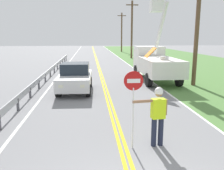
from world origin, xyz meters
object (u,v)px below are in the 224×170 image
at_px(utility_pole_near, 198,20).
at_px(utility_bucket_truck, 155,61).
at_px(oncoming_sedan_nearest, 75,78).
at_px(flagger_worker, 158,113).
at_px(stop_sign_paddle, 133,92).
at_px(utility_pole_far, 122,32).
at_px(utility_pole_mid, 132,29).

bearing_deg(utility_pole_near, utility_bucket_truck, 133.28).
bearing_deg(utility_bucket_truck, oncoming_sedan_nearest, -149.38).
height_order(flagger_worker, utility_bucket_truck, utility_bucket_truck).
distance_m(utility_bucket_truck, oncoming_sedan_nearest, 6.75).
bearing_deg(utility_bucket_truck, utility_pole_near, -46.72).
distance_m(stop_sign_paddle, utility_bucket_truck, 11.75).
relative_size(utility_bucket_truck, utility_pole_near, 0.83).
bearing_deg(flagger_worker, utility_bucket_truck, 75.32).
distance_m(utility_pole_near, utility_pole_far, 35.64).
bearing_deg(utility_pole_mid, utility_bucket_truck, -94.39).
xyz_separation_m(oncoming_sedan_nearest, utility_pole_near, (7.92, 1.16, 3.48)).
height_order(stop_sign_paddle, utility_pole_far, utility_pole_far).
xyz_separation_m(stop_sign_paddle, utility_pole_near, (5.80, 8.89, 2.60)).
distance_m(utility_bucket_truck, utility_pole_far, 33.54).
relative_size(flagger_worker, utility_pole_near, 0.22).
bearing_deg(flagger_worker, oncoming_sedan_nearest, 110.66).
relative_size(stop_sign_paddle, utility_pole_mid, 0.28).
bearing_deg(utility_pole_far, stop_sign_paddle, -97.12).
bearing_deg(flagger_worker, utility_pole_near, 60.23).
bearing_deg(utility_pole_far, utility_pole_near, -89.62).
xyz_separation_m(stop_sign_paddle, utility_pole_far, (5.56, 44.53, 2.49)).
bearing_deg(flagger_worker, utility_pole_mid, 81.65).
bearing_deg(utility_pole_mid, stop_sign_paddle, -99.78).
relative_size(flagger_worker, stop_sign_paddle, 0.78).
bearing_deg(utility_pole_near, oncoming_sedan_nearest, -171.69).
height_order(stop_sign_paddle, oncoming_sedan_nearest, stop_sign_paddle).
height_order(utility_bucket_truck, utility_pole_far, utility_pole_far).
distance_m(utility_bucket_truck, utility_pole_near, 4.25).
bearing_deg(utility_pole_far, flagger_worker, -96.16).
height_order(flagger_worker, utility_pole_near, utility_pole_near).
relative_size(flagger_worker, oncoming_sedan_nearest, 0.44).
height_order(stop_sign_paddle, utility_bucket_truck, utility_bucket_truck).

